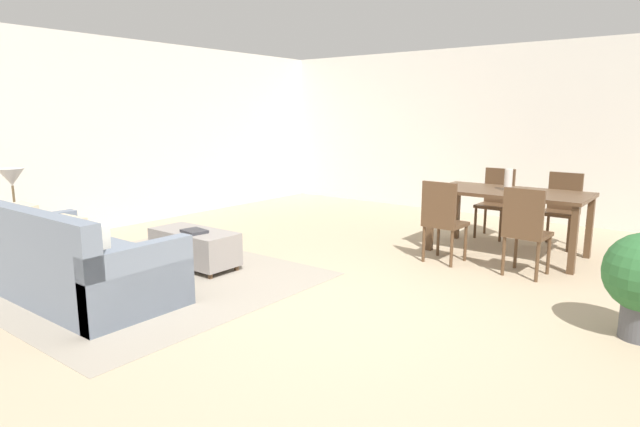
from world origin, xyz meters
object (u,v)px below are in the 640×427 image
object	(u,v)px
dining_chair_far_right	(562,205)
table_lamp	(12,179)
dining_chair_far_left	(496,199)
side_table	(17,228)
couch	(73,265)
book_on_ottoman	(194,231)
dining_chair_near_right	(525,227)
dining_chair_near_left	(442,217)
ottoman_table	(195,246)
dining_table	(509,198)
vase_centerpiece	(508,180)

from	to	relation	value
dining_chair_far_right	table_lamp	bearing A→B (deg)	-133.51
dining_chair_far_left	side_table	bearing A→B (deg)	-127.48
table_lamp	dining_chair_far_left	xyz separation A→B (m)	(3.53, 4.61, -0.45)
couch	book_on_ottoman	bearing A→B (deg)	79.44
table_lamp	dining_chair_near_right	xyz separation A→B (m)	(4.39, 2.99, -0.45)
couch	dining_chair_near_left	size ratio (longest dim) A/B	2.24
dining_chair_near_right	couch	bearing A→B (deg)	-134.72
ottoman_table	side_table	world-z (taller)	side_table
side_table	dining_table	distance (m)	5.49
side_table	dining_chair_far_left	world-z (taller)	dining_chair_far_left
ottoman_table	dining_table	size ratio (longest dim) A/B	0.58
dining_table	dining_chair_far_right	world-z (taller)	dining_chair_far_right
ottoman_table	dining_chair_near_left	distance (m)	2.73
ottoman_table	vase_centerpiece	size ratio (longest dim) A/B	4.06
dining_chair_near_left	book_on_ottoman	size ratio (longest dim) A/B	3.54
dining_chair_near_left	side_table	bearing A→B (deg)	-139.88
ottoman_table	dining_chair_far_left	bearing A→B (deg)	58.95
dining_chair_far_left	dining_chair_far_right	bearing A→B (deg)	-0.89
book_on_ottoman	dining_table	bearing A→B (deg)	48.09
dining_chair_far_right	book_on_ottoman	world-z (taller)	dining_chair_far_right
dining_chair_near_left	dining_chair_far_left	distance (m)	1.65
vase_centerpiece	book_on_ottoman	size ratio (longest dim) A/B	0.95
side_table	dining_chair_far_left	distance (m)	5.81
dining_chair_far_left	table_lamp	bearing A→B (deg)	-127.48
table_lamp	dining_chair_far_right	size ratio (longest dim) A/B	0.57
ottoman_table	dining_table	world-z (taller)	dining_table
dining_chair_near_right	side_table	bearing A→B (deg)	-145.73
couch	side_table	bearing A→B (deg)	175.65
ottoman_table	dining_chair_far_left	xyz separation A→B (m)	(2.07, 3.43, 0.29)
dining_chair_near_right	book_on_ottoman	size ratio (longest dim) A/B	3.54
dining_chair_near_left	dining_chair_far_left	bearing A→B (deg)	89.24
couch	dining_chair_near_left	world-z (taller)	dining_chair_near_left
table_lamp	dining_chair_far_left	size ratio (longest dim) A/B	0.57
table_lamp	dining_chair_near_right	size ratio (longest dim) A/B	0.57
couch	vase_centerpiece	bearing A→B (deg)	56.46
dining_chair_far_left	dining_chair_near_left	bearing A→B (deg)	-90.76
dining_chair_far_left	vase_centerpiece	world-z (taller)	vase_centerpiece
couch	table_lamp	xyz separation A→B (m)	(-1.33, 0.10, 0.68)
book_on_ottoman	table_lamp	bearing A→B (deg)	-144.59
couch	dining_chair_near_right	bearing A→B (deg)	45.28
ottoman_table	table_lamp	bearing A→B (deg)	-141.30
couch	dining_chair_near_right	xyz separation A→B (m)	(3.06, 3.09, 0.23)
couch	vase_centerpiece	world-z (taller)	vase_centerpiece
dining_chair_far_left	book_on_ottoman	xyz separation A→B (m)	(-1.98, -3.50, -0.10)
dining_chair_near_right	vase_centerpiece	distance (m)	1.02
couch	dining_chair_near_left	xyz separation A→B (m)	(2.18, 3.06, 0.23)
dining_chair_far_right	ottoman_table	bearing A→B (deg)	-130.26
dining_chair_far_right	dining_chair_near_left	bearing A→B (deg)	-117.48
vase_centerpiece	dining_chair_near_left	bearing A→B (deg)	-115.84
dining_chair_near_right	book_on_ottoman	distance (m)	3.41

